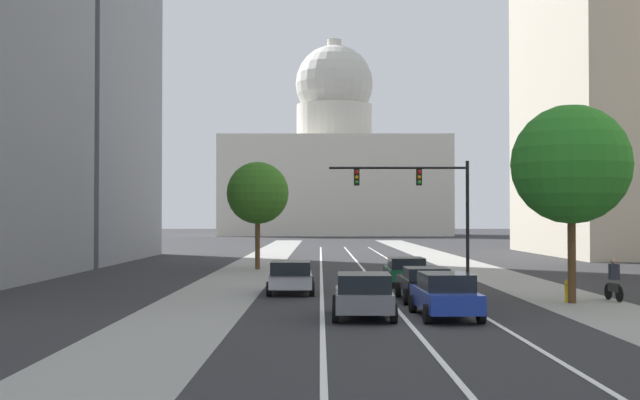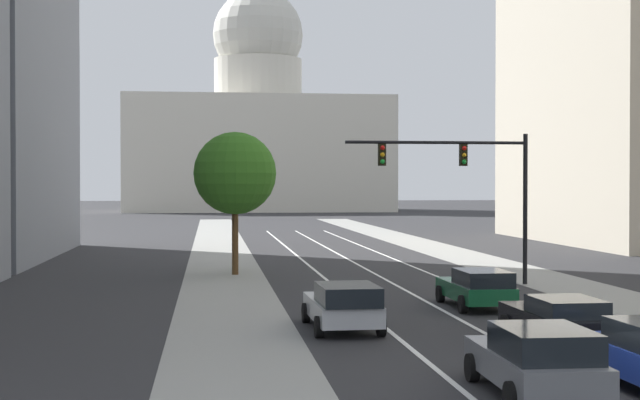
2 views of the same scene
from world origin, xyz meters
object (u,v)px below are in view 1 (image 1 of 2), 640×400
Objects in this scene: car_blue at (444,294)px; street_tree_near_left at (257,193)px; capitol_building at (333,167)px; car_silver at (290,276)px; car_green at (404,271)px; traffic_signal_mast at (422,192)px; car_gray at (362,294)px; car_black at (423,283)px; fire_hydrant at (567,291)px; street_tree_far_right at (570,165)px; cyclist at (613,280)px.

street_tree_near_left is (-8.30, 27.05, 4.21)m from car_blue.
capitol_building is 6.23× the size of street_tree_near_left.
car_blue is 1.06× the size of car_silver.
traffic_signal_mast is at bearing -14.00° from car_green.
traffic_signal_mast is 1.16× the size of street_tree_near_left.
car_black is at bearing -23.95° from car_gray.
car_silver is (-2.74, 9.19, -0.02)m from car_gray.
car_silver is 0.65× the size of street_tree_near_left.
car_gray is 0.93× the size of car_black.
car_green is 4.99× the size of fire_hydrant.
street_tree_near_left is at bearing 122.31° from street_tree_far_right.
car_silver is at bearing 17.70° from car_gray.
street_tree_near_left reaches higher than car_black.
street_tree_far_right is at bearing -51.36° from car_blue.
street_tree_near_left is (-6.92, -111.82, -8.40)m from capitol_building.
car_green is 1.04× the size of car_gray.
capitol_building is 5.35× the size of traffic_signal_mast.
car_blue is 1.03× the size of car_black.
car_green is 11.40m from street_tree_far_right.
street_tree_near_left is at bearing -93.54° from capitol_building.
car_silver reaches higher than car_black.
street_tree_near_left is at bearing 122.60° from fire_hydrant.
street_tree_far_right is (5.71, -0.87, 4.74)m from car_black.
street_tree_far_right is at bearing -57.69° from street_tree_near_left.
street_tree_far_right is (14.02, -22.16, 0.48)m from street_tree_near_left.
cyclist is (5.85, -15.26, -4.04)m from traffic_signal_mast.
car_green is 13.98m from car_gray.
car_green is 10.89m from cyclist.
car_gray reaches higher than car_blue.
car_silver reaches higher than car_green.
capitol_building is 9.62× the size of car_silver.
street_tree_far_right reaches higher than car_black.
capitol_building is at bearing -3.08° from car_silver.
car_blue is 9.66m from cyclist.
street_tree_near_left is (-5.54, 27.21, 4.20)m from car_gray.
traffic_signal_mast is 9.03× the size of fire_hydrant.
car_gray is 9.99m from fire_hydrant.
car_silver reaches higher than fire_hydrant.
cyclist is at bearing -52.97° from street_tree_near_left.
capitol_building is 134.45m from fire_hydrant.
street_tree_far_right is (0.06, -0.34, 5.01)m from fire_hydrant.
car_green is 1.00× the size of car_silver.
car_blue is 2.82× the size of cyclist.
cyclist is (9.07, -133.02, -12.55)m from capitol_building.
car_black is 6.40m from car_silver.
car_blue reaches higher than fire_hydrant.
car_silver is at bearing 58.72° from car_black.
street_tree_far_right is at bearing -76.60° from traffic_signal_mast.
cyclist is at bearing -135.29° from car_green.
car_blue is 8.86m from street_tree_far_right.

